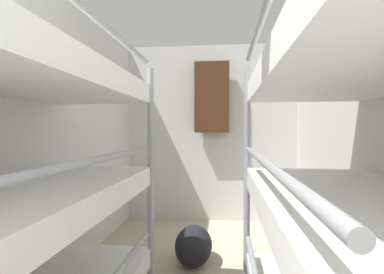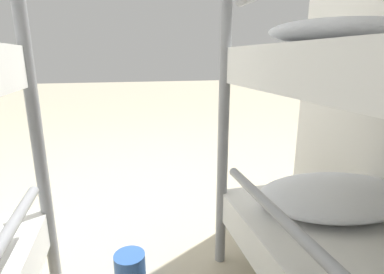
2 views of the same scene
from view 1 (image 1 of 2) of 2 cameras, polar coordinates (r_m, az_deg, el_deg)
name	(u,v)px [view 1 (image 1 of 2)]	position (r m, az deg, el deg)	size (l,w,h in m)	color
wall_left	(19,136)	(2.24, -30.10, 0.21)	(0.06, 4.42, 2.32)	silver
wall_back	(211,133)	(3.99, 3.57, 0.75)	(2.34, 0.06, 2.32)	silver
bunk_stack_right_near	(377,221)	(1.26, 31.79, -13.51)	(0.79, 1.94, 1.68)	gray
duffel_bag	(194,245)	(2.84, 0.29, -19.94)	(0.33, 0.52, 0.33)	black
hanging_coat	(212,97)	(3.86, 3.80, 7.54)	(0.44, 0.12, 0.90)	#472819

